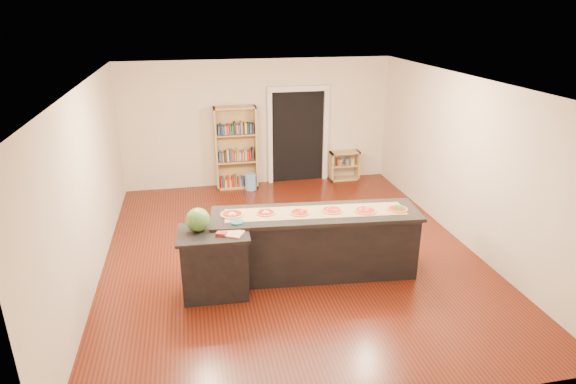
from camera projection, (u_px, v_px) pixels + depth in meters
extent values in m
cube|color=beige|center=(291.00, 173.00, 7.54)|extent=(6.00, 7.00, 2.80)
cube|color=#531C0E|center=(290.00, 252.00, 8.04)|extent=(6.00, 7.00, 0.01)
cube|color=white|center=(291.00, 82.00, 7.04)|extent=(6.00, 7.00, 0.01)
cube|color=black|center=(298.00, 137.00, 11.02)|extent=(1.20, 0.02, 2.10)
cube|color=silver|center=(270.00, 139.00, 10.86)|extent=(0.10, 0.08, 2.10)
cube|color=silver|center=(325.00, 136.00, 11.10)|extent=(0.10, 0.08, 2.10)
cube|color=silver|center=(298.00, 89.00, 10.58)|extent=(1.40, 0.08, 0.12)
cube|color=black|center=(315.00, 245.00, 7.25)|extent=(2.98, 0.74, 0.96)
cube|color=black|center=(316.00, 214.00, 7.06)|extent=(3.06, 0.83, 0.05)
cube|color=black|center=(215.00, 264.00, 6.73)|extent=(0.89, 0.63, 0.92)
cube|color=black|center=(213.00, 233.00, 6.56)|extent=(0.98, 0.71, 0.04)
cube|color=tan|center=(236.00, 148.00, 10.62)|extent=(0.92, 0.33, 1.84)
cube|color=tan|center=(344.00, 166.00, 11.31)|extent=(0.68, 0.29, 0.68)
cylinder|color=#66A5E4|center=(251.00, 182.00, 10.74)|extent=(0.25, 0.25, 0.36)
cube|color=olive|center=(316.00, 212.00, 7.07)|extent=(2.69, 0.72, 0.00)
sphere|color=#144214|center=(198.00, 220.00, 6.53)|extent=(0.33, 0.33, 0.33)
cube|color=tan|center=(230.00, 233.00, 6.48)|extent=(0.41, 0.36, 0.02)
cube|color=maroon|center=(221.00, 234.00, 6.44)|extent=(0.16, 0.14, 0.05)
cylinder|color=#195966|center=(237.00, 224.00, 6.71)|extent=(0.19, 0.19, 0.07)
cylinder|color=#B67A46|center=(232.00, 214.00, 6.97)|extent=(0.36, 0.36, 0.02)
cylinder|color=#A5190C|center=(232.00, 214.00, 6.96)|extent=(0.29, 0.29, 0.00)
cylinder|color=#B67A46|center=(266.00, 213.00, 7.02)|extent=(0.30, 0.30, 0.02)
cylinder|color=#A5190C|center=(266.00, 212.00, 7.02)|extent=(0.25, 0.25, 0.00)
cylinder|color=#B67A46|center=(299.00, 213.00, 7.02)|extent=(0.30, 0.30, 0.02)
cylinder|color=#A5190C|center=(299.00, 212.00, 7.02)|extent=(0.24, 0.24, 0.00)
cylinder|color=#B67A46|center=(332.00, 210.00, 7.10)|extent=(0.31, 0.31, 0.02)
cylinder|color=#A5190C|center=(332.00, 210.00, 7.10)|extent=(0.25, 0.25, 0.00)
cylinder|color=#B67A46|center=(365.00, 210.00, 7.10)|extent=(0.32, 0.32, 0.02)
cylinder|color=#A5190C|center=(365.00, 210.00, 7.10)|extent=(0.26, 0.26, 0.00)
cylinder|color=#B67A46|center=(397.00, 209.00, 7.15)|extent=(0.31, 0.31, 0.02)
cylinder|color=#A5190C|center=(397.00, 208.00, 7.15)|extent=(0.25, 0.25, 0.00)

